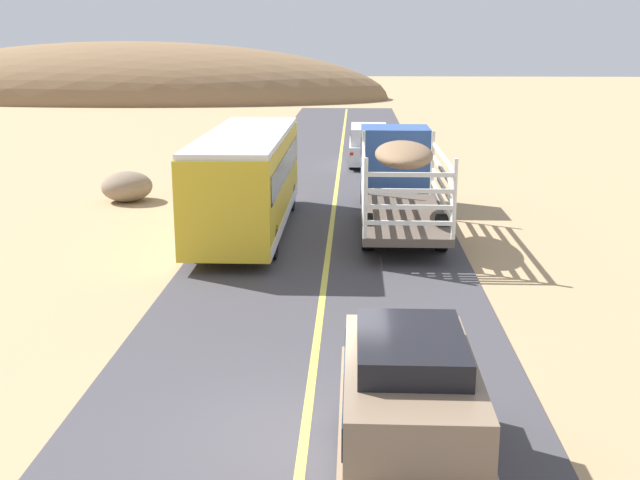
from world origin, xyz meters
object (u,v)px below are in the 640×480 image
(suv_near, at_px, (409,414))
(boulder_mid_field, at_px, (127,186))
(bus, at_px, (247,179))
(livestock_truck, at_px, (398,167))
(car_far, at_px, (369,143))

(suv_near, bearing_deg, boulder_mid_field, 115.84)
(bus, bearing_deg, livestock_truck, 26.03)
(livestock_truck, distance_m, car_far, 11.65)
(suv_near, bearing_deg, livestock_truck, 87.63)
(livestock_truck, bearing_deg, bus, -153.97)
(bus, distance_m, car_far, 14.61)
(suv_near, relative_size, boulder_mid_field, 2.31)
(suv_near, xyz_separation_m, bus, (-4.21, 14.91, 0.60))
(livestock_truck, bearing_deg, boulder_mid_field, 167.03)
(livestock_truck, height_order, boulder_mid_field, livestock_truck)
(livestock_truck, relative_size, car_far, 2.10)
(suv_near, distance_m, boulder_mid_field, 21.87)
(bus, relative_size, car_far, 2.16)
(suv_near, height_order, car_far, suv_near)
(bus, relative_size, boulder_mid_field, 5.00)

